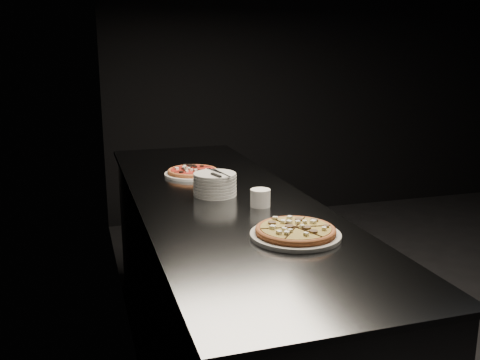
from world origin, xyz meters
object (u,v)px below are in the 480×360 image
object	(u,v)px
plate_stack	(215,184)
ramekin	(260,197)
counter	(221,292)
pizza_mushroom	(295,232)
cutlery	(217,173)
pizza_tomato	(193,172)

from	to	relation	value
plate_stack	ramekin	bearing A→B (deg)	-59.52
counter	pizza_mushroom	xyz separation A→B (m)	(0.11, -0.59, 0.48)
counter	ramekin	distance (m)	0.55
pizza_mushroom	plate_stack	distance (m)	0.62
cutlery	pizza_mushroom	bearing A→B (deg)	-94.03
counter	cutlery	world-z (taller)	cutlery
pizza_tomato	cutlery	world-z (taller)	cutlery
pizza_mushroom	ramekin	distance (m)	0.39
counter	pizza_mushroom	world-z (taller)	pizza_mushroom
counter	pizza_mushroom	size ratio (longest dim) A/B	7.71
pizza_tomato	ramekin	size ratio (longest dim) A/B	4.07
plate_stack	ramekin	xyz separation A→B (m)	(0.13, -0.23, -0.01)
pizza_tomato	pizza_mushroom	bearing A→B (deg)	-82.08
pizza_mushroom	pizza_tomato	distance (m)	1.02
pizza_tomato	cutlery	xyz separation A→B (m)	(0.02, -0.41, 0.08)
cutlery	ramekin	world-z (taller)	cutlery
pizza_mushroom	cutlery	world-z (taller)	cutlery
pizza_mushroom	pizza_tomato	size ratio (longest dim) A/B	0.95
ramekin	counter	bearing A→B (deg)	119.02
cutlery	ramekin	size ratio (longest dim) A/B	2.45
plate_stack	pizza_tomato	bearing A→B (deg)	92.08
counter	plate_stack	distance (m)	0.51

